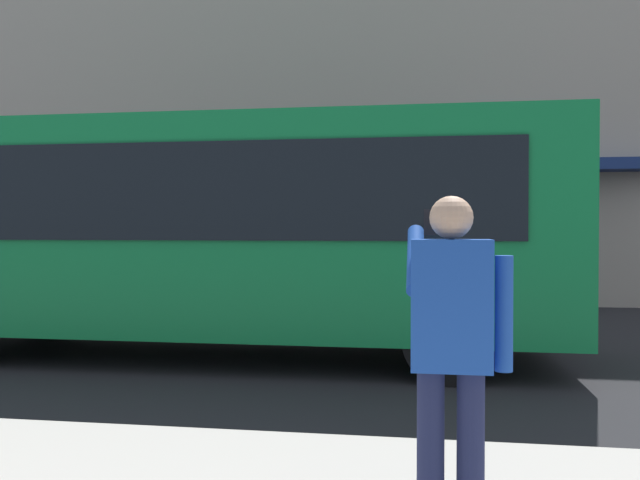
# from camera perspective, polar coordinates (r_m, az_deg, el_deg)

# --- Properties ---
(ground_plane) EXTENTS (60.00, 60.00, 0.00)m
(ground_plane) POSITION_cam_1_polar(r_m,az_deg,el_deg) (8.55, 2.63, -10.35)
(ground_plane) COLOR #232326
(building_facade_far) EXTENTS (28.00, 1.55, 12.00)m
(building_facade_far) POSITION_cam_1_polar(r_m,az_deg,el_deg) (15.75, 5.45, 16.87)
(building_facade_far) COLOR #A89E8E
(building_facade_far) RESTS_ON ground_plane
(red_bus) EXTENTS (9.05, 2.54, 3.08)m
(red_bus) POSITION_cam_1_polar(r_m,az_deg,el_deg) (8.72, -9.50, 0.99)
(red_bus) COLOR #0F7238
(red_bus) RESTS_ON ground_plane
(pedestrian_photographer) EXTENTS (0.53, 0.52, 1.70)m
(pedestrian_photographer) POSITION_cam_1_polar(r_m,az_deg,el_deg) (3.44, 11.33, -8.12)
(pedestrian_photographer) COLOR #1E2347
(pedestrian_photographer) RESTS_ON sidewalk_curb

